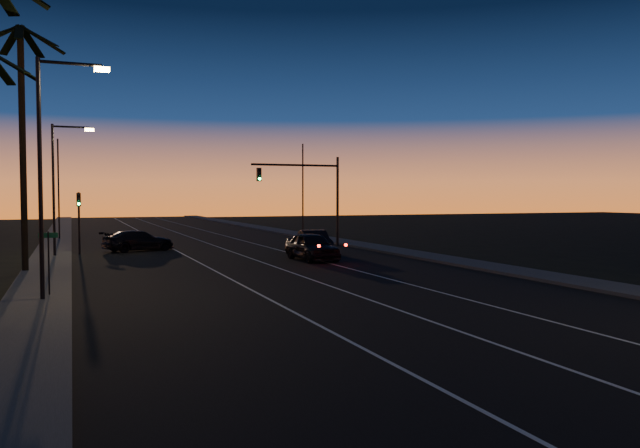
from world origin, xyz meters
name	(u,v)px	position (x,y,z in m)	size (l,w,h in m)	color
road	(256,264)	(0.00, 30.00, 0.01)	(20.00, 170.00, 0.01)	black
sidewalk_left	(47,271)	(-11.20, 30.00, 0.08)	(2.40, 170.00, 0.16)	#343432
sidewalk_right	(422,255)	(11.20, 30.00, 0.08)	(2.40, 170.00, 0.16)	#343432
lane_stripe_left	(205,265)	(-3.00, 30.00, 0.02)	(0.12, 160.00, 0.01)	silver
lane_stripe_mid	(264,263)	(0.50, 30.00, 0.02)	(0.12, 160.00, 0.01)	silver
lane_stripe_right	(320,261)	(4.00, 30.00, 0.02)	(0.12, 160.00, 0.01)	silver
palm_far	(22,124)	(-12.20, 30.00, 7.61)	(4.25, 4.16, 12.53)	black
streetlight_left_near	(49,159)	(-10.70, 20.00, 5.32)	(2.55, 0.26, 9.00)	black
streetlight_left_far	(59,178)	(-10.69, 38.00, 5.06)	(2.55, 0.26, 8.50)	black
street_sign	(49,256)	(-10.80, 21.00, 1.66)	(0.70, 0.06, 2.60)	black
signal_mast	(309,185)	(7.14, 39.99, 4.78)	(7.10, 0.41, 7.00)	black
signal_post	(79,212)	(-9.50, 39.98, 2.89)	(0.28, 0.37, 4.20)	black
far_pole_left	(59,190)	(-11.00, 55.00, 4.50)	(0.14, 0.14, 9.00)	black
far_pole_right	(303,190)	(11.00, 52.00, 4.50)	(0.14, 0.14, 9.00)	black
lead_car	(312,246)	(3.71, 30.57, 0.86)	(2.21, 5.63, 1.70)	black
right_car	(314,242)	(5.42, 34.58, 0.80)	(2.38, 4.99, 1.58)	black
cross_car	(139,241)	(-5.54, 41.01, 0.75)	(5.49, 3.65, 1.48)	black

